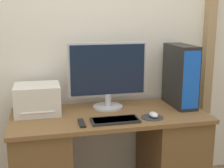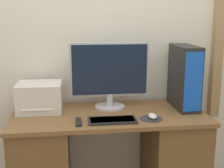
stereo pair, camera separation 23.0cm
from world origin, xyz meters
name	(u,v)px [view 2 (the right image)]	position (x,y,z in m)	size (l,w,h in m)	color
wall_back	(106,29)	(0.02, 0.70, 1.36)	(6.40, 0.13, 2.83)	silver
desk	(109,157)	(0.00, 0.32, 0.39)	(1.45, 0.64, 0.75)	brown
monitor	(110,73)	(0.02, 0.47, 1.03)	(0.62, 0.24, 0.52)	#B7B7BC
keyboard	(113,120)	(0.00, 0.14, 0.76)	(0.34, 0.15, 0.02)	black
mousepad	(151,119)	(0.28, 0.16, 0.75)	(0.16, 0.16, 0.00)	#2D2D33
mouse	(152,116)	(0.29, 0.16, 0.77)	(0.06, 0.10, 0.04)	silver
computer_tower	(184,77)	(0.61, 0.41, 0.99)	(0.15, 0.38, 0.49)	black
printer	(40,97)	(-0.52, 0.45, 0.85)	(0.33, 0.29, 0.22)	beige
remote_control	(79,122)	(-0.23, 0.14, 0.75)	(0.04, 0.15, 0.02)	black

